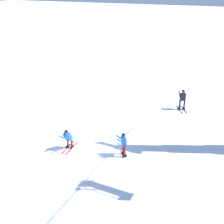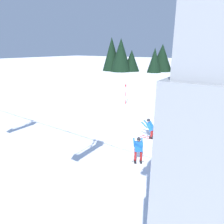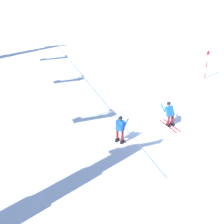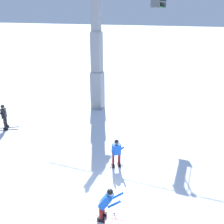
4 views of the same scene
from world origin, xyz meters
The scene contains 4 objects.
ground_plane centered at (0.00, 0.00, 0.00)m, with size 260.00×260.00×0.00m, color white.
skier_carving_main centered at (0.01, -0.82, 0.84)m, with size 1.76×0.74×1.59m.
skier_distant_uphill centered at (-0.80, 2.64, 0.90)m, with size 1.24×1.52×1.60m.
skier_distant_downhill centered at (-9.30, 4.26, 1.03)m, with size 1.60×1.22×1.78m.
Camera 1 is at (12.65, 8.34, 9.68)m, focal length 45.07 mm.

